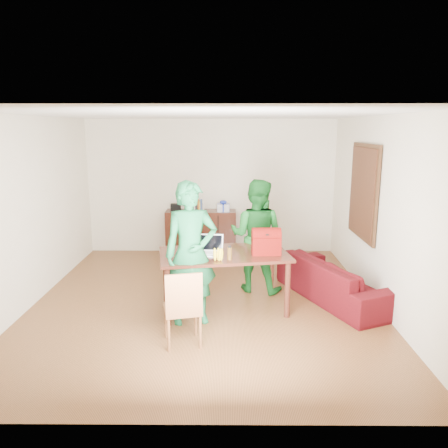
{
  "coord_description": "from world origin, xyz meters",
  "views": [
    {
      "loc": [
        0.32,
        -6.08,
        2.53
      ],
      "look_at": [
        0.28,
        -0.05,
        1.19
      ],
      "focal_mm": 35.0,
      "sensor_mm": 36.0,
      "label": 1
    }
  ],
  "objects_px": {
    "chair": "(183,323)",
    "person_far": "(256,236)",
    "laptop": "(209,251)",
    "sofa": "(335,280)",
    "red_bag": "(266,244)",
    "table": "(224,260)",
    "bottle": "(230,253)",
    "person_near": "(191,254)"
  },
  "relations": [
    {
      "from": "chair",
      "to": "person_far",
      "type": "height_order",
      "value": "person_far"
    },
    {
      "from": "person_far",
      "to": "laptop",
      "type": "distance_m",
      "value": 1.1
    },
    {
      "from": "person_far",
      "to": "sofa",
      "type": "relative_size",
      "value": 0.85
    },
    {
      "from": "red_bag",
      "to": "table",
      "type": "bearing_deg",
      "value": 173.87
    },
    {
      "from": "table",
      "to": "person_far",
      "type": "bearing_deg",
      "value": 47.19
    },
    {
      "from": "chair",
      "to": "bottle",
      "type": "height_order",
      "value": "bottle"
    },
    {
      "from": "bottle",
      "to": "sofa",
      "type": "distance_m",
      "value": 1.84
    },
    {
      "from": "person_near",
      "to": "table",
      "type": "bearing_deg",
      "value": 32.14
    },
    {
      "from": "laptop",
      "to": "sofa",
      "type": "distance_m",
      "value": 2.01
    },
    {
      "from": "bottle",
      "to": "sofa",
      "type": "bearing_deg",
      "value": 23.63
    },
    {
      "from": "bottle",
      "to": "red_bag",
      "type": "height_order",
      "value": "red_bag"
    },
    {
      "from": "table",
      "to": "laptop",
      "type": "xyz_separation_m",
      "value": [
        -0.2,
        -0.08,
        0.15
      ]
    },
    {
      "from": "person_far",
      "to": "sofa",
      "type": "xyz_separation_m",
      "value": [
        1.17,
        -0.38,
        -0.58
      ]
    },
    {
      "from": "person_near",
      "to": "person_far",
      "type": "relative_size",
      "value": 1.07
    },
    {
      "from": "table",
      "to": "sofa",
      "type": "height_order",
      "value": "table"
    },
    {
      "from": "person_near",
      "to": "person_far",
      "type": "bearing_deg",
      "value": 39.17
    },
    {
      "from": "person_near",
      "to": "red_bag",
      "type": "height_order",
      "value": "person_near"
    },
    {
      "from": "person_near",
      "to": "laptop",
      "type": "xyz_separation_m",
      "value": [
        0.22,
        0.34,
        -0.07
      ]
    },
    {
      "from": "table",
      "to": "red_bag",
      "type": "height_order",
      "value": "red_bag"
    },
    {
      "from": "bottle",
      "to": "chair",
      "type": "bearing_deg",
      "value": -127.35
    },
    {
      "from": "table",
      "to": "person_far",
      "type": "height_order",
      "value": "person_far"
    },
    {
      "from": "sofa",
      "to": "person_near",
      "type": "bearing_deg",
      "value": 87.38
    },
    {
      "from": "laptop",
      "to": "red_bag",
      "type": "distance_m",
      "value": 0.79
    },
    {
      "from": "laptop",
      "to": "table",
      "type": "bearing_deg",
      "value": 27.46
    },
    {
      "from": "laptop",
      "to": "bottle",
      "type": "relative_size",
      "value": 2.01
    },
    {
      "from": "table",
      "to": "sofa",
      "type": "relative_size",
      "value": 0.92
    },
    {
      "from": "bottle",
      "to": "red_bag",
      "type": "relative_size",
      "value": 0.48
    },
    {
      "from": "chair",
      "to": "bottle",
      "type": "relative_size",
      "value": 4.99
    },
    {
      "from": "person_near",
      "to": "bottle",
      "type": "relative_size",
      "value": 10.04
    },
    {
      "from": "chair",
      "to": "laptop",
      "type": "relative_size",
      "value": 2.48
    },
    {
      "from": "laptop",
      "to": "sofa",
      "type": "bearing_deg",
      "value": 19.01
    },
    {
      "from": "person_near",
      "to": "bottle",
      "type": "xyz_separation_m",
      "value": [
        0.5,
        0.11,
        -0.02
      ]
    },
    {
      "from": "table",
      "to": "chair",
      "type": "height_order",
      "value": "chair"
    },
    {
      "from": "person_near",
      "to": "sofa",
      "type": "xyz_separation_m",
      "value": [
        2.09,
        0.8,
        -0.64
      ]
    },
    {
      "from": "table",
      "to": "person_far",
      "type": "relative_size",
      "value": 1.08
    },
    {
      "from": "bottle",
      "to": "red_bag",
      "type": "xyz_separation_m",
      "value": [
        0.5,
        0.27,
        0.05
      ]
    },
    {
      "from": "chair",
      "to": "person_far",
      "type": "relative_size",
      "value": 0.53
    },
    {
      "from": "chair",
      "to": "red_bag",
      "type": "xyz_separation_m",
      "value": [
        1.06,
        1.0,
        0.7
      ]
    },
    {
      "from": "red_bag",
      "to": "person_far",
      "type": "bearing_deg",
      "value": 93.6
    },
    {
      "from": "chair",
      "to": "person_far",
      "type": "bearing_deg",
      "value": 48.44
    },
    {
      "from": "table",
      "to": "red_bag",
      "type": "xyz_separation_m",
      "value": [
        0.58,
        -0.04,
        0.25
      ]
    },
    {
      "from": "table",
      "to": "person_near",
      "type": "bearing_deg",
      "value": -144.44
    }
  ]
}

